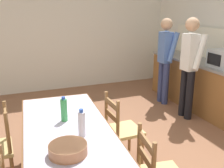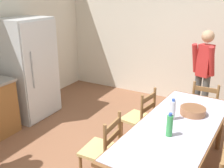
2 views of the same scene
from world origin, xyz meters
name	(u,v)px [view 1 (image 1 of 2)]	position (x,y,z in m)	size (l,w,h in m)	color
ground_plane	(113,155)	(0.00, 0.00, 0.00)	(8.32, 8.32, 0.00)	brown
wall_left	(61,27)	(-3.26, 0.00, 1.45)	(0.12, 5.20, 2.90)	silver
kitchen_counter	(206,87)	(-0.84, 2.23, 0.46)	(2.90, 0.66, 0.92)	brown
counter_splashback	(224,46)	(-0.84, 2.54, 1.22)	(2.86, 0.03, 0.60)	#EFE8CB
dining_table	(69,139)	(0.62, -0.71, 0.69)	(2.26, 1.00, 0.77)	brown
bottle_near_centre	(64,110)	(0.34, -0.69, 0.89)	(0.07, 0.07, 0.27)	green
bottle_off_centre	(82,124)	(0.74, -0.61, 0.89)	(0.07, 0.07, 0.27)	silver
serving_bowl	(68,149)	(1.00, -0.80, 0.82)	(0.32, 0.32, 0.09)	#9E6642
chair_side_far_left	(121,130)	(0.17, 0.05, 0.44)	(0.43, 0.41, 0.91)	olive
person_at_sink	(165,57)	(-1.48, 1.71, 0.96)	(0.43, 0.30, 1.71)	navy
person_at_counter	(189,63)	(-0.70, 1.69, 0.99)	(0.44, 0.30, 1.76)	black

